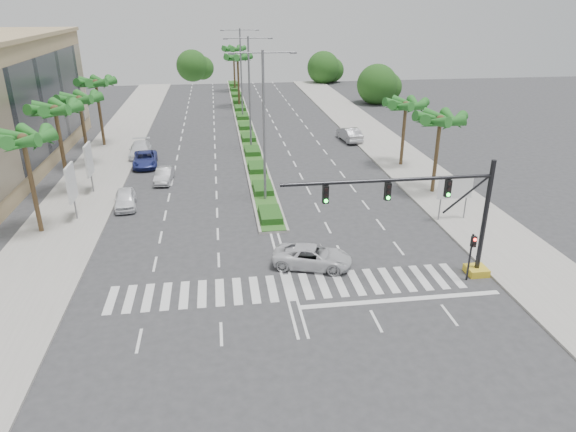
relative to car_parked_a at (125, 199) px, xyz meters
name	(u,v)px	position (x,y,z in m)	size (l,w,h in m)	color
ground	(289,287)	(11.24, -14.26, -0.70)	(160.00, 160.00, 0.00)	#333335
footpath_right	(414,171)	(26.44, 5.74, -0.62)	(6.00, 120.00, 0.15)	gray
footpath_left	(90,185)	(-3.96, 5.74, -0.62)	(6.00, 120.00, 0.15)	gray
median	(243,120)	(11.24, 30.74, -0.60)	(2.20, 75.00, 0.20)	gray
median_grass	(243,119)	(11.24, 30.74, -0.48)	(1.80, 75.00, 0.04)	#305A1F
signal_gantry	(448,224)	(20.52, -14.26, 2.76)	(12.60, 1.20, 7.20)	gold
pedestrian_signal	(472,250)	(21.84, -14.93, 1.35)	(0.28, 0.36, 3.00)	black
direction_sign	(455,190)	(24.74, -6.27, 1.76)	(2.70, 0.11, 3.40)	slate
billboard_near	(71,183)	(-3.26, -2.26, 2.27)	(0.18, 2.10, 4.35)	slate
billboard_far	(89,160)	(-3.26, 3.74, 2.27)	(0.18, 2.10, 4.35)	slate
palm_left_near	(23,142)	(-5.26, -4.26, 5.99)	(4.57, 4.68, 7.55)	brown
palm_left_mid	(55,112)	(-5.26, 3.74, 6.38)	(4.57, 4.68, 7.95)	brown
palm_left_far	(80,101)	(-5.26, 11.74, 5.80)	(4.57, 4.68, 7.35)	brown
palm_left_end	(96,85)	(-5.26, 19.74, 6.19)	(4.57, 4.68, 7.75)	brown
palm_right_near	(440,122)	(25.74, -0.26, 5.51)	(4.57, 4.68, 7.05)	brown
palm_right_far	(406,107)	(25.74, 7.74, 5.22)	(4.57, 4.68, 6.75)	brown
palm_median_a	(238,59)	(11.24, 40.74, 6.48)	(4.57, 4.68, 8.05)	brown
palm_median_b	(233,50)	(11.24, 55.74, 6.48)	(4.57, 4.68, 8.05)	brown
streetlight_near	(264,120)	(11.24, -0.26, 6.11)	(5.10, 0.25, 12.00)	slate
streetlight_mid	(249,88)	(11.24, 15.74, 6.11)	(5.10, 0.25, 12.00)	slate
streetlight_far	(241,69)	(11.24, 31.74, 6.11)	(5.10, 0.25, 12.00)	slate
car_parked_a	(125,199)	(0.00, 0.00, 0.00)	(1.64, 4.08, 1.39)	white
car_parked_b	(164,175)	(2.59, 5.91, -0.04)	(1.38, 3.96, 1.30)	#B8B7BC
car_parked_c	(145,159)	(0.30, 11.19, 0.00)	(2.32, 5.04, 1.40)	navy
car_parked_d	(140,150)	(-0.56, 14.49, 0.08)	(2.18, 5.36, 1.56)	white
car_crossing	(312,257)	(13.05, -11.92, -0.01)	(2.26, 4.91, 1.36)	silver
car_right	(350,134)	(23.04, 18.03, 0.11)	(1.71, 4.91, 1.62)	#9F9EA3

